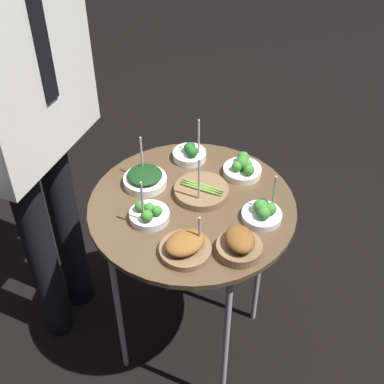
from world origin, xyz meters
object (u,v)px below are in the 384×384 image
bowl_roast_front_center (185,246)px  bowl_roast_mid_left (240,245)px  serving_cart (192,218)px  bowl_broccoli_near_rim (190,153)px  bowl_asparagus_center (201,191)px  bowl_spinach_mid_right (145,178)px  waiter_figure (16,82)px  bowl_broccoli_front_left (149,214)px  bowl_broccoli_back_left (243,168)px  bowl_broccoli_front_right (263,212)px

bowl_roast_front_center → bowl_roast_mid_left: bearing=-68.0°
serving_cart → bowl_broccoli_near_rim: bowl_broccoli_near_rim is taller
bowl_asparagus_center → bowl_roast_mid_left: bearing=-135.9°
bowl_asparagus_center → bowl_roast_mid_left: (-0.19, -0.19, 0.02)m
bowl_spinach_mid_right → waiter_figure: (-0.09, 0.34, 0.32)m
bowl_broccoli_front_left → bowl_roast_front_center: 0.17m
bowl_asparagus_center → bowl_roast_front_center: bearing=-169.1°
bowl_broccoli_front_left → bowl_spinach_mid_right: (0.14, 0.08, 0.00)m
bowl_broccoli_back_left → bowl_broccoli_near_rim: 0.19m
bowl_asparagus_center → waiter_figure: size_ratio=0.10×
serving_cart → bowl_broccoli_front_left: bowl_broccoli_front_left is taller
bowl_roast_front_center → bowl_broccoli_front_right: bearing=-37.0°
bowl_roast_mid_left → bowl_broccoli_near_rim: bearing=39.5°
bowl_asparagus_center → bowl_broccoli_near_rim: bearing=33.0°
bowl_spinach_mid_right → bowl_broccoli_back_left: bearing=-58.9°
bowl_asparagus_center → bowl_broccoli_near_rim: bowl_asparagus_center is taller
bowl_spinach_mid_right → bowl_roast_mid_left: bearing=-114.8°
bowl_roast_front_center → bowl_broccoli_near_rim: (0.40, 0.15, -0.00)m
bowl_broccoli_front_right → bowl_spinach_mid_right: bearing=87.8°
bowl_broccoli_front_left → bowl_roast_mid_left: size_ratio=1.26×
bowl_broccoli_back_left → bowl_roast_front_center: bowl_roast_front_center is taller
bowl_asparagus_center → bowl_roast_front_center: bowl_asparagus_center is taller
bowl_broccoli_front_left → bowl_broccoli_back_left: size_ratio=1.33×
serving_cart → waiter_figure: waiter_figure is taller
bowl_spinach_mid_right → serving_cart: bearing=-101.2°
bowl_broccoli_front_right → bowl_broccoli_front_left: bearing=112.6°
bowl_roast_mid_left → bowl_broccoli_front_right: 0.16m
serving_cart → bowl_roast_mid_left: 0.26m
bowl_asparagus_center → bowl_broccoli_front_left: bearing=148.1°
bowl_roast_front_center → bowl_spinach_mid_right: bearing=45.6°
bowl_spinach_mid_right → bowl_broccoli_near_rim: (0.18, -0.08, -0.00)m
serving_cart → bowl_roast_mid_left: (-0.14, -0.20, 0.09)m
bowl_roast_mid_left → bowl_broccoli_near_rim: size_ratio=0.84×
bowl_roast_front_center → bowl_broccoli_near_rim: bowl_broccoli_near_rim is taller
serving_cart → waiter_figure: size_ratio=0.43×
bowl_asparagus_center → bowl_broccoli_front_right: bearing=-99.9°
bowl_asparagus_center → bowl_spinach_mid_right: bowl_asparagus_center is taller
bowl_broccoli_front_right → bowl_roast_front_center: size_ratio=1.01×
bowl_roast_mid_left → bowl_broccoli_near_rim: bowl_broccoli_near_rim is taller
serving_cart → bowl_roast_mid_left: bearing=-125.0°
serving_cart → bowl_broccoli_near_rim: (0.21, 0.09, 0.08)m
bowl_broccoli_back_left → waiter_figure: bearing=112.3°
bowl_roast_mid_left → bowl_broccoli_front_left: bearing=84.6°
serving_cart → bowl_asparagus_center: size_ratio=4.20×
bowl_broccoli_front_left → bowl_broccoli_front_right: 0.34m
bowl_spinach_mid_right → bowl_broccoli_front_right: (-0.02, -0.39, 0.00)m
bowl_broccoli_back_left → bowl_spinach_mid_right: 0.32m
waiter_figure → bowl_broccoli_near_rim: bearing=-58.2°
bowl_broccoli_front_right → bowl_broccoli_near_rim: 0.36m
serving_cart → bowl_roast_mid_left: bowl_roast_mid_left is taller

